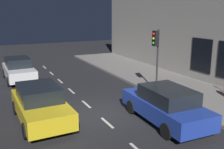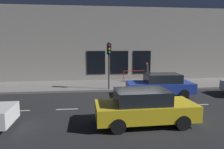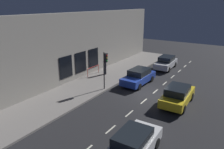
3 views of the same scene
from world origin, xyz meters
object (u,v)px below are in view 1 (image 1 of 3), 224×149
traffic_light (156,46)px  parked_car_3 (19,69)px  parked_car_1 (166,105)px  parked_car_2 (40,104)px

traffic_light → parked_car_3: size_ratio=0.85×
parked_car_1 → parked_car_2: same height
traffic_light → parked_car_3: (-6.68, 6.89, -2.05)m
traffic_light → parked_car_1: (-1.84, -3.43, -2.05)m
parked_car_2 → traffic_light: bearing=-173.4°
parked_car_1 → traffic_light: bearing=63.7°
parked_car_1 → parked_car_3: same height
parked_car_3 → parked_car_2: bearing=88.3°
parked_car_1 → parked_car_2: 5.46m
parked_car_1 → parked_car_3: bearing=117.0°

